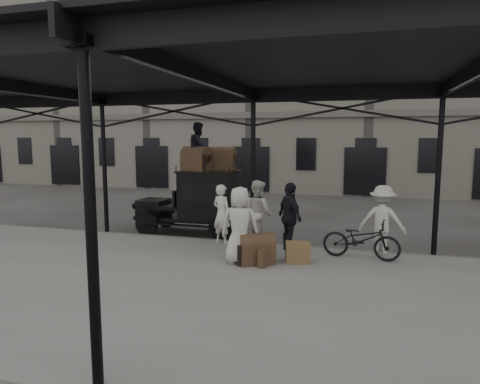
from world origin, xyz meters
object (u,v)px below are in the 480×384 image
(taxi, at_px, (202,199))
(bicycle, at_px, (361,239))
(porter_left, at_px, (222,214))
(porter_official, at_px, (290,217))
(steamer_trunk_roof_near, at_px, (196,161))
(steamer_trunk_platform, at_px, (256,251))

(taxi, bearing_deg, bicycle, -21.51)
(porter_left, relative_size, porter_official, 0.92)
(steamer_trunk_roof_near, xyz_separation_m, steamer_trunk_platform, (2.77, -2.94, -2.04))
(bicycle, xyz_separation_m, steamer_trunk_platform, (-2.49, -1.15, -0.20))
(bicycle, distance_m, steamer_trunk_roof_near, 5.86)
(porter_official, bearing_deg, porter_left, 43.47)
(bicycle, bearing_deg, steamer_trunk_roof_near, 77.86)
(porter_official, distance_m, steamer_trunk_platform, 1.65)
(porter_left, distance_m, steamer_trunk_platform, 2.31)
(porter_left, height_order, steamer_trunk_roof_near, steamer_trunk_roof_near)
(bicycle, height_order, steamer_trunk_roof_near, steamer_trunk_roof_near)
(bicycle, bearing_deg, porter_official, 89.14)
(porter_official, xyz_separation_m, bicycle, (1.90, -0.25, -0.44))
(taxi, relative_size, porter_official, 1.92)
(porter_left, distance_m, steamer_trunk_roof_near, 2.33)
(porter_left, xyz_separation_m, porter_official, (2.07, -0.29, 0.07))
(porter_official, xyz_separation_m, steamer_trunk_platform, (-0.60, -1.40, -0.63))
(bicycle, bearing_deg, steamer_trunk_platform, 121.39)
(taxi, xyz_separation_m, steamer_trunk_roof_near, (-0.08, -0.25, 1.30))
(taxi, distance_m, porter_official, 3.74)
(taxi, bearing_deg, porter_left, -50.91)
(porter_official, relative_size, bicycle, 0.97)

